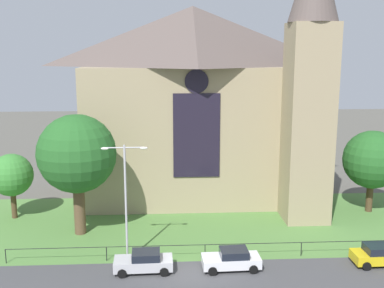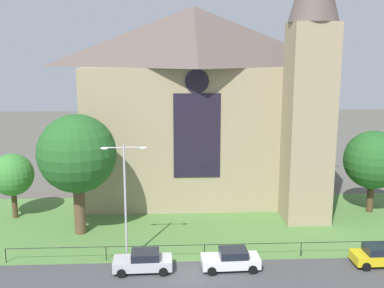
# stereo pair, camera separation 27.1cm
# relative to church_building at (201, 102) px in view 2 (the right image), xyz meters

# --- Properties ---
(ground) EXTENTS (160.00, 160.00, 0.00)m
(ground) POSITION_rel_church_building_xyz_m (-1.91, -7.94, -10.27)
(ground) COLOR #56544C
(road_asphalt) EXTENTS (120.00, 8.00, 0.01)m
(road_asphalt) POSITION_rel_church_building_xyz_m (-1.91, -19.94, -10.27)
(road_asphalt) COLOR #424244
(road_asphalt) RESTS_ON ground
(grass_verge) EXTENTS (120.00, 20.00, 0.01)m
(grass_verge) POSITION_rel_church_building_xyz_m (-1.91, -9.94, -10.27)
(grass_verge) COLOR #517F3D
(grass_verge) RESTS_ON ground
(church_building) EXTENTS (23.20, 16.20, 26.00)m
(church_building) POSITION_rel_church_building_xyz_m (0.00, 0.00, 0.00)
(church_building) COLOR tan
(church_building) RESTS_ON ground
(iron_railing) EXTENTS (29.94, 0.07, 1.13)m
(iron_railing) POSITION_rel_church_building_xyz_m (-0.77, -15.44, -9.30)
(iron_railing) COLOR black
(iron_railing) RESTS_ON ground
(tree_right_far) EXTENTS (5.62, 5.62, 8.05)m
(tree_right_far) POSITION_rel_church_building_xyz_m (16.26, -5.71, -5.06)
(tree_right_far) COLOR #4C3823
(tree_right_far) RESTS_ON ground
(tree_left_far) EXTENTS (3.97, 3.97, 6.19)m
(tree_left_far) POSITION_rel_church_building_xyz_m (-18.06, -5.63, -6.10)
(tree_left_far) COLOR #4C3823
(tree_left_far) RESTS_ON ground
(tree_left_near) EXTENTS (6.67, 6.67, 10.43)m
(tree_left_near) POSITION_rel_church_building_xyz_m (-11.16, -9.83, -3.25)
(tree_left_near) COLOR brown
(tree_left_near) RESTS_ON ground
(streetlamp_near) EXTENTS (3.37, 0.26, 8.96)m
(streetlamp_near) POSITION_rel_church_building_xyz_m (-6.67, -15.54, -4.64)
(streetlamp_near) COLOR #B2B2B7
(streetlamp_near) RESTS_ON ground
(parked_car_silver) EXTENTS (4.24, 2.11, 1.51)m
(parked_car_silver) POSITION_rel_church_building_xyz_m (-5.34, -17.32, -9.53)
(parked_car_silver) COLOR #B7B7BC
(parked_car_silver) RESTS_ON ground
(parked_car_white) EXTENTS (4.26, 2.15, 1.51)m
(parked_car_white) POSITION_rel_church_building_xyz_m (1.02, -17.30, -9.53)
(parked_car_white) COLOR silver
(parked_car_white) RESTS_ON ground
(parked_car_yellow) EXTENTS (4.22, 2.06, 1.51)m
(parked_car_yellow) POSITION_rel_church_building_xyz_m (12.15, -17.20, -9.53)
(parked_car_yellow) COLOR gold
(parked_car_yellow) RESTS_ON ground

